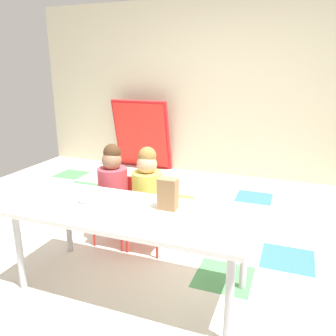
% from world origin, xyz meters
% --- Properties ---
extents(ground_plane, '(6.22, 4.44, 0.02)m').
position_xyz_m(ground_plane, '(0.00, 0.00, -0.01)').
color(ground_plane, silver).
extents(back_wall, '(6.22, 0.10, 2.48)m').
position_xyz_m(back_wall, '(0.00, 2.22, 1.24)').
color(back_wall, beige).
rests_on(back_wall, ground_plane).
extents(craft_table, '(1.66, 0.68, 0.61)m').
position_xyz_m(craft_table, '(-0.15, -0.81, 0.56)').
color(craft_table, white).
rests_on(craft_table, ground_plane).
extents(seated_child_near_camera, '(0.32, 0.31, 0.92)m').
position_xyz_m(seated_child_near_camera, '(-0.60, -0.24, 0.55)').
color(seated_child_near_camera, red).
rests_on(seated_child_near_camera, ground_plane).
extents(seated_child_middle_seat, '(0.32, 0.31, 0.92)m').
position_xyz_m(seated_child_middle_seat, '(-0.27, -0.24, 0.55)').
color(seated_child_middle_seat, red).
rests_on(seated_child_middle_seat, ground_plane).
extents(folded_activity_table, '(0.90, 0.29, 1.09)m').
position_xyz_m(folded_activity_table, '(-1.38, 2.02, 0.54)').
color(folded_activity_table, red).
rests_on(folded_activity_table, ground_plane).
extents(paper_bag_brown, '(0.13, 0.09, 0.22)m').
position_xyz_m(paper_bag_brown, '(0.09, -0.70, 0.72)').
color(paper_bag_brown, '#9E754C').
rests_on(paper_bag_brown, craft_table).
extents(paper_plate_near_edge, '(0.18, 0.18, 0.01)m').
position_xyz_m(paper_plate_near_edge, '(-0.50, -0.80, 0.62)').
color(paper_plate_near_edge, white).
rests_on(paper_plate_near_edge, craft_table).
extents(paper_plate_center_table, '(0.18, 0.18, 0.01)m').
position_xyz_m(paper_plate_center_table, '(-0.29, -0.87, 0.62)').
color(paper_plate_center_table, white).
rests_on(paper_plate_center_table, craft_table).
extents(donut_powdered_on_plate, '(0.13, 0.13, 0.04)m').
position_xyz_m(donut_powdered_on_plate, '(-0.50, -0.80, 0.64)').
color(donut_powdered_on_plate, white).
rests_on(donut_powdered_on_plate, craft_table).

